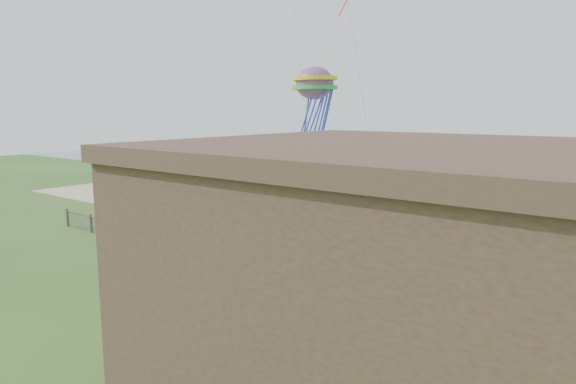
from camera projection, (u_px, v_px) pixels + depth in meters
name	position (u px, v px, depth m)	size (l,w,h in m)	color
ground	(162.00, 315.00, 20.64)	(160.00, 160.00, 0.00)	#2E5A1E
sand_beach	(403.00, 221.00, 37.76)	(72.00, 20.00, 0.02)	tan
ocean	(541.00, 168.00, 72.00)	(160.00, 68.00, 0.02)	slate
chainlink_fence	(260.00, 266.00, 25.22)	(36.20, 0.20, 1.25)	brown
motel	(493.00, 322.00, 11.40)	(15.00, 10.00, 7.00)	#443124
motel_deck	(543.00, 357.00, 16.59)	(15.00, 2.00, 0.50)	brown
picnic_table	(284.00, 293.00, 22.19)	(1.54, 1.16, 0.65)	brown
octopus_kite	(314.00, 110.00, 30.05)	(2.95, 2.08, 6.08)	#ED4E25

